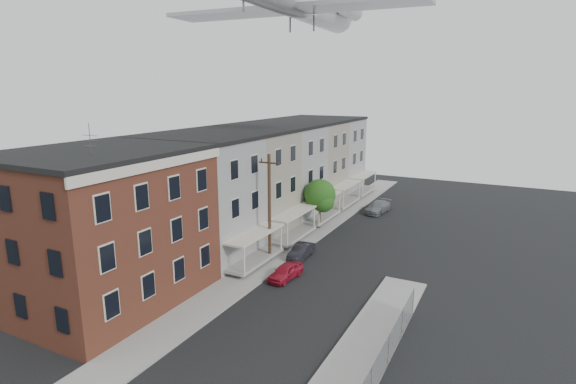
% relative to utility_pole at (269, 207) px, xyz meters
% --- Properties ---
extents(sidewalk_left, '(3.00, 62.00, 0.12)m').
position_rel_utility_pole_xyz_m(sidewalk_left, '(0.10, 6.00, -4.61)').
color(sidewalk_left, gray).
rests_on(sidewalk_left, ground).
extents(sidewalk_right, '(3.00, 26.00, 0.12)m').
position_rel_utility_pole_xyz_m(sidewalk_right, '(11.10, -12.00, -4.61)').
color(sidewalk_right, gray).
rests_on(sidewalk_right, ground).
extents(curb_left, '(0.15, 62.00, 0.14)m').
position_rel_utility_pole_xyz_m(curb_left, '(1.55, 6.00, -4.60)').
color(curb_left, gray).
rests_on(curb_left, ground).
extents(curb_right, '(0.15, 26.00, 0.14)m').
position_rel_utility_pole_xyz_m(curb_right, '(9.65, -12.00, -4.60)').
color(curb_right, gray).
rests_on(curb_right, ground).
extents(corner_building, '(10.31, 12.30, 12.15)m').
position_rel_utility_pole_xyz_m(corner_building, '(-6.40, -11.00, 0.49)').
color(corner_building, '#351810').
rests_on(corner_building, ground).
extents(row_house_a, '(11.98, 7.00, 10.30)m').
position_rel_utility_pole_xyz_m(row_house_a, '(-6.36, -1.50, 0.45)').
color(row_house_a, slate).
rests_on(row_house_a, ground).
extents(row_house_b, '(11.98, 7.00, 10.30)m').
position_rel_utility_pole_xyz_m(row_house_b, '(-6.36, 5.50, 0.45)').
color(row_house_b, gray).
rests_on(row_house_b, ground).
extents(row_house_c, '(11.98, 7.00, 10.30)m').
position_rel_utility_pole_xyz_m(row_house_c, '(-6.36, 12.50, 0.45)').
color(row_house_c, slate).
rests_on(row_house_c, ground).
extents(row_house_d, '(11.98, 7.00, 10.30)m').
position_rel_utility_pole_xyz_m(row_house_d, '(-6.36, 19.50, 0.45)').
color(row_house_d, gray).
rests_on(row_house_d, ground).
extents(row_house_e, '(11.98, 7.00, 10.30)m').
position_rel_utility_pole_xyz_m(row_house_e, '(-6.36, 26.50, 0.45)').
color(row_house_e, slate).
rests_on(row_house_e, ground).
extents(chainlink_fence, '(0.06, 18.06, 1.90)m').
position_rel_utility_pole_xyz_m(chainlink_fence, '(12.60, -13.00, -3.68)').
color(chainlink_fence, gray).
rests_on(chainlink_fence, ground).
extents(utility_pole, '(1.80, 0.26, 9.00)m').
position_rel_utility_pole_xyz_m(utility_pole, '(0.00, 0.00, 0.00)').
color(utility_pole, black).
rests_on(utility_pole, ground).
extents(street_tree, '(3.22, 3.20, 5.20)m').
position_rel_utility_pole_xyz_m(street_tree, '(0.33, 9.92, -1.22)').
color(street_tree, black).
rests_on(street_tree, ground).
extents(car_near, '(1.76, 3.59, 1.18)m').
position_rel_utility_pole_xyz_m(car_near, '(2.84, -2.62, -4.08)').
color(car_near, '#A8152A').
rests_on(car_near, ground).
extents(car_mid, '(1.36, 3.58, 1.17)m').
position_rel_utility_pole_xyz_m(car_mid, '(2.00, 1.88, -4.09)').
color(car_mid, black).
rests_on(car_mid, ground).
extents(car_far, '(2.35, 4.70, 1.31)m').
position_rel_utility_pole_xyz_m(car_far, '(3.80, 18.82, -4.02)').
color(car_far, slate).
rests_on(car_far, ground).
extents(airplane, '(21.57, 24.62, 7.13)m').
position_rel_utility_pole_xyz_m(airplane, '(0.43, 4.71, 16.38)').
color(airplane, silver).
rests_on(airplane, ground).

